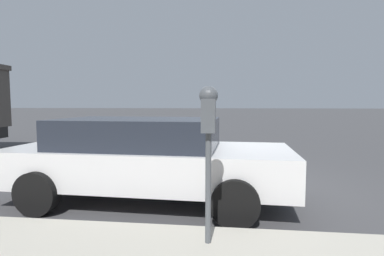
# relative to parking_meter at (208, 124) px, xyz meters

# --- Properties ---
(ground_plane) EXTENTS (220.00, 220.00, 0.00)m
(ground_plane) POSITION_rel_parking_meter_xyz_m (2.61, -0.34, -1.40)
(ground_plane) COLOR #424244
(parking_meter) EXTENTS (0.21, 0.19, 1.62)m
(parking_meter) POSITION_rel_parking_meter_xyz_m (0.00, 0.00, 0.00)
(parking_meter) COLOR #4C5156
(parking_meter) RESTS_ON sidewalk
(car_white) EXTENTS (2.14, 4.61, 1.36)m
(car_white) POSITION_rel_parking_meter_xyz_m (1.75, 1.12, -0.67)
(car_white) COLOR silver
(car_white) RESTS_ON ground_plane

